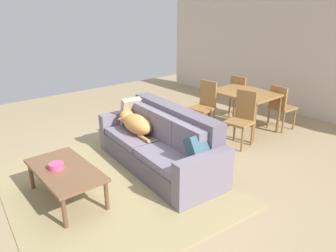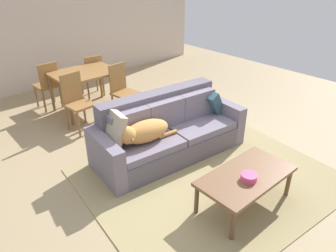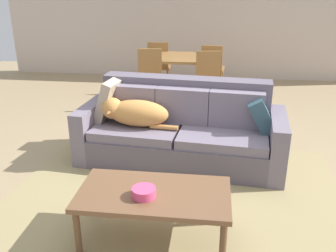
# 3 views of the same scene
# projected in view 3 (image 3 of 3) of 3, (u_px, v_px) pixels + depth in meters

# --- Properties ---
(ground_plane) EXTENTS (10.00, 10.00, 0.00)m
(ground_plane) POSITION_uv_depth(u_px,v_px,m) (181.00, 162.00, 4.17)
(ground_plane) COLOR tan
(back_partition) EXTENTS (8.00, 0.12, 2.70)m
(back_partition) POSITION_uv_depth(u_px,v_px,m) (200.00, 10.00, 7.37)
(back_partition) COLOR beige
(back_partition) RESTS_ON ground
(area_rug) EXTENTS (3.28, 2.88, 0.01)m
(area_rug) POSITION_uv_depth(u_px,v_px,m) (172.00, 197.00, 3.48)
(area_rug) COLOR tan
(area_rug) RESTS_ON ground
(couch) EXTENTS (2.28, 1.06, 0.89)m
(couch) POSITION_uv_depth(u_px,v_px,m) (181.00, 131.00, 4.13)
(couch) COLOR #5D5663
(couch) RESTS_ON ground
(dog_on_left_cushion) EXTENTS (0.85, 0.38, 0.30)m
(dog_on_left_cushion) POSITION_uv_depth(u_px,v_px,m) (134.00, 112.00, 4.01)
(dog_on_left_cushion) COLOR #CD8B46
(dog_on_left_cushion) RESTS_ON couch
(throw_pillow_by_left_arm) EXTENTS (0.32, 0.51, 0.49)m
(throw_pillow_by_left_arm) POSITION_uv_depth(u_px,v_px,m) (110.00, 99.00, 4.22)
(throw_pillow_by_left_arm) COLOR tan
(throw_pillow_by_left_arm) RESTS_ON couch
(throw_pillow_by_right_arm) EXTENTS (0.32, 0.38, 0.40)m
(throw_pillow_by_right_arm) POSITION_uv_depth(u_px,v_px,m) (261.00, 114.00, 3.90)
(throw_pillow_by_right_arm) COLOR #355663
(throw_pillow_by_right_arm) RESTS_ON couch
(coffee_table) EXTENTS (1.14, 0.61, 0.42)m
(coffee_table) POSITION_uv_depth(u_px,v_px,m) (154.00, 197.00, 2.80)
(coffee_table) COLOR brown
(coffee_table) RESTS_ON ground
(bowl_on_coffee_table) EXTENTS (0.18, 0.18, 0.07)m
(bowl_on_coffee_table) POSITION_uv_depth(u_px,v_px,m) (144.00, 192.00, 2.71)
(bowl_on_coffee_table) COLOR #EA4C7F
(bowl_on_coffee_table) RESTS_ON coffee_table
(dining_table) EXTENTS (1.14, 0.87, 0.76)m
(dining_table) POSITION_uv_depth(u_px,v_px,m) (185.00, 61.00, 6.00)
(dining_table) COLOR olive
(dining_table) RESTS_ON ground
(dining_chair_near_left) EXTENTS (0.44, 0.44, 0.95)m
(dining_chair_near_left) POSITION_uv_depth(u_px,v_px,m) (150.00, 79.00, 5.57)
(dining_chair_near_left) COLOR olive
(dining_chair_near_left) RESTS_ON ground
(dining_chair_near_right) EXTENTS (0.45, 0.45, 0.94)m
(dining_chair_near_right) POSITION_uv_depth(u_px,v_px,m) (209.00, 82.00, 5.46)
(dining_chair_near_right) COLOR olive
(dining_chair_near_right) RESTS_ON ground
(dining_chair_far_left) EXTENTS (0.42, 0.42, 0.91)m
(dining_chair_far_left) POSITION_uv_depth(u_px,v_px,m) (159.00, 64.00, 6.61)
(dining_chair_far_left) COLOR olive
(dining_chair_far_left) RESTS_ON ground
(dining_chair_far_right) EXTENTS (0.44, 0.44, 0.87)m
(dining_chair_far_right) POSITION_uv_depth(u_px,v_px,m) (212.00, 67.00, 6.52)
(dining_chair_far_right) COLOR olive
(dining_chair_far_right) RESTS_ON ground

